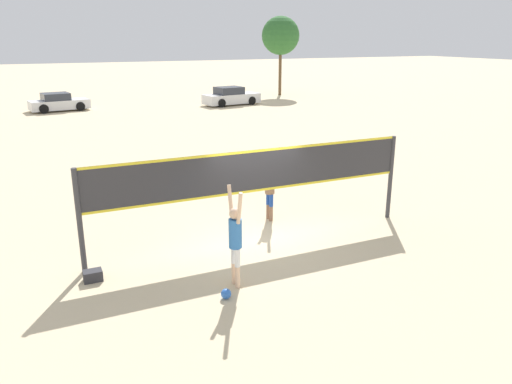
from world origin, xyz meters
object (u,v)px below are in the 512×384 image
volleyball_net (256,178)px  parked_car_mid (59,103)px  volleyball (226,294)px  parked_car_near (231,97)px  player_spiker (235,236)px  tree_left_cluster (281,36)px  gear_bag (93,276)px  player_blocker (270,186)px

volleyball_net → parked_car_mid: (-2.85, 27.95, -1.15)m
volleyball → parked_car_near: size_ratio=0.05×
volleyball_net → volleyball: bearing=-126.2°
player_spiker → tree_left_cluster: (17.86, 32.41, 4.06)m
volleyball_net → player_spiker: size_ratio=3.99×
parked_car_near → gear_bag: bearing=-126.4°
player_spiker → parked_car_mid: size_ratio=0.52×
volleyball → tree_left_cluster: bearing=60.9°
player_blocker → tree_left_cluster: (15.40, 29.07, 4.19)m
player_blocker → parked_car_near: (8.69, 24.47, -0.41)m
volleyball_net → player_blocker: (1.03, 1.27, -0.69)m
player_blocker → parked_car_near: 25.97m
player_spiker → parked_car_mid: player_spiker is taller
player_spiker → gear_bag: 3.33m
player_spiker → volleyball: 1.21m
volleyball_net → player_blocker: size_ratio=4.40×
volleyball → tree_left_cluster: tree_left_cluster is taller
player_spiker → volleyball: player_spiker is taller
player_spiker → volleyball_net: bearing=-34.8°
gear_bag → player_spiker: bearing=-28.7°
parked_car_near → parked_car_mid: (-12.57, 2.20, -0.05)m
gear_bag → parked_car_near: (13.92, 26.29, 0.51)m
volleyball_net → player_blocker: 1.78m
player_blocker → gear_bag: player_blocker is taller
volleyball_net → parked_car_near: (9.72, 25.75, -1.10)m
player_spiker → parked_car_near: 29.96m
volleyball_net → parked_car_mid: size_ratio=2.06×
player_spiker → tree_left_cluster: tree_left_cluster is taller
player_blocker → parked_car_near: player_blocker is taller
parked_car_near → player_spiker: bearing=-120.4°
volleyball_net → tree_left_cluster: tree_left_cluster is taller
volleyball → tree_left_cluster: (18.26, 32.85, 5.12)m
gear_bag → tree_left_cluster: size_ratio=0.06×
player_blocker → volleyball: 4.83m
volleyball_net → parked_car_near: bearing=69.3°
player_spiker → tree_left_cluster: bearing=-28.9°
player_blocker → tree_left_cluster: bearing=152.1°
parked_car_mid → volleyball_net: bearing=-92.4°
volleyball_net → tree_left_cluster: size_ratio=1.26×
player_blocker → volleyball: player_blocker is taller
player_blocker → parked_car_mid: 26.96m
gear_bag → parked_car_near: size_ratio=0.09×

